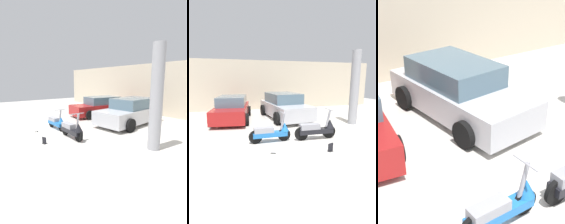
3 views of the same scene
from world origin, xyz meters
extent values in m
plane|color=silver|center=(0.00, 0.00, 0.00)|extent=(28.00, 28.00, 0.00)
cube|color=beige|center=(0.00, 8.03, 1.79)|extent=(19.60, 0.12, 3.58)
cylinder|color=black|center=(0.32, 0.87, 0.23)|extent=(0.47, 0.09, 0.47)
cylinder|color=black|center=(-0.72, 0.86, 0.23)|extent=(0.47, 0.09, 0.47)
cube|color=#1E66B2|center=(-0.20, 0.87, 0.29)|extent=(1.23, 0.30, 0.16)
cube|color=gray|center=(-0.42, 0.86, 0.47)|extent=(0.69, 0.28, 0.18)
cylinder|color=gray|center=(0.26, 0.87, 0.70)|extent=(0.22, 0.08, 0.66)
cylinder|color=gray|center=(0.26, 0.87, 1.04)|extent=(0.04, 0.54, 0.03)
cone|color=#1E66B2|center=(0.34, 0.87, 0.53)|extent=(0.32, 0.32, 0.31)
cylinder|color=black|center=(2.05, 0.71, 0.25)|extent=(0.50, 0.10, 0.50)
cylinder|color=black|center=(0.94, 0.74, 0.25)|extent=(0.50, 0.10, 0.50)
cube|color=black|center=(1.50, 0.73, 0.31)|extent=(1.32, 0.34, 0.17)
cube|color=gray|center=(1.26, 0.73, 0.50)|extent=(0.74, 0.31, 0.20)
cylinder|color=gray|center=(1.99, 0.72, 0.76)|extent=(0.23, 0.09, 0.71)
cylinder|color=gray|center=(1.99, 0.72, 1.11)|extent=(0.05, 0.58, 0.03)
cone|color=black|center=(2.07, 0.71, 0.56)|extent=(0.35, 0.35, 0.33)
cube|color=maroon|center=(-1.49, 4.76, 0.48)|extent=(2.09, 4.02, 0.64)
cube|color=slate|center=(-1.46, 4.99, 1.05)|extent=(1.68, 2.32, 0.50)
cylinder|color=black|center=(-0.82, 3.47, 0.29)|extent=(0.28, 0.61, 0.59)
cylinder|color=black|center=(-2.47, 3.69, 0.29)|extent=(0.28, 0.61, 0.59)
cylinder|color=black|center=(-0.51, 5.83, 0.29)|extent=(0.28, 0.61, 0.59)
cylinder|color=black|center=(-2.15, 6.05, 0.29)|extent=(0.28, 0.61, 0.59)
cube|color=#B7B7BC|center=(1.41, 4.55, 0.53)|extent=(2.16, 4.37, 0.70)
cube|color=slate|center=(1.39, 4.81, 1.15)|extent=(1.77, 2.50, 0.55)
cylinder|color=black|center=(2.45, 3.35, 0.32)|extent=(0.28, 0.66, 0.64)
cylinder|color=black|center=(0.64, 3.16, 0.32)|extent=(0.28, 0.66, 0.64)
cylinder|color=black|center=(2.19, 5.94, 0.32)|extent=(0.28, 0.66, 0.64)
cylinder|color=black|center=(0.38, 5.76, 0.32)|extent=(0.28, 0.66, 0.64)
cube|color=black|center=(-0.30, -0.09, 0.01)|extent=(0.19, 0.17, 0.01)
cube|color=white|center=(-0.30, -0.09, 0.13)|extent=(0.20, 0.10, 0.26)
cube|color=black|center=(1.44, -0.44, 0.01)|extent=(0.19, 0.16, 0.01)
cube|color=black|center=(1.44, -0.44, 0.13)|extent=(0.20, 0.09, 0.26)
cylinder|color=#99999E|center=(4.33, 2.34, 1.79)|extent=(0.42, 0.42, 3.58)
camera|label=1|loc=(7.58, -2.91, 2.35)|focal=28.00mm
camera|label=2|loc=(-1.39, -4.96, 2.19)|focal=28.00mm
camera|label=3|loc=(-2.88, -2.30, 4.07)|focal=55.00mm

